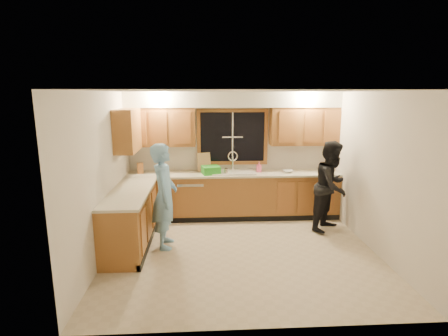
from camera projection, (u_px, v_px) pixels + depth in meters
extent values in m
plane|color=#BDAC91|center=(242.00, 251.00, 5.58)|extent=(4.20, 4.20, 0.00)
plane|color=silver|center=(243.00, 91.00, 5.06)|extent=(4.20, 4.20, 0.00)
plane|color=beige|center=(232.00, 154.00, 7.18)|extent=(4.20, 0.00, 4.20)
plane|color=beige|center=(102.00, 177.00, 5.21)|extent=(0.00, 3.80, 3.80)
plane|color=beige|center=(376.00, 173.00, 5.44)|extent=(0.00, 3.80, 3.80)
cube|color=#98602C|center=(233.00, 196.00, 7.06)|extent=(4.20, 0.60, 0.88)
cube|color=#98602C|center=(131.00, 219.00, 5.73)|extent=(0.60, 1.90, 0.88)
cube|color=beige|center=(234.00, 174.00, 6.94)|extent=(4.20, 0.63, 0.04)
cube|color=beige|center=(130.00, 192.00, 5.64)|extent=(0.63, 1.90, 0.04)
cube|color=#98602C|center=(161.00, 127.00, 6.82)|extent=(1.35, 0.33, 0.75)
cube|color=#98602C|center=(304.00, 126.00, 6.98)|extent=(1.35, 0.33, 0.75)
cube|color=#98602C|center=(127.00, 130.00, 6.19)|extent=(0.33, 0.90, 0.75)
cube|color=silver|center=(233.00, 100.00, 6.78)|extent=(4.20, 0.35, 0.30)
cube|color=black|center=(232.00, 137.00, 7.10)|extent=(1.30, 0.01, 1.00)
cube|color=#98602C|center=(233.00, 110.00, 6.98)|extent=(1.44, 0.03, 0.07)
cube|color=#98602C|center=(232.00, 163.00, 7.20)|extent=(1.44, 0.03, 0.07)
cube|color=#98602C|center=(199.00, 137.00, 7.05)|extent=(0.07, 0.03, 1.00)
cube|color=#98602C|center=(266.00, 137.00, 7.13)|extent=(0.07, 0.03, 1.00)
cube|color=silver|center=(234.00, 172.00, 6.95)|extent=(0.86, 0.52, 0.03)
cube|color=silver|center=(223.00, 177.00, 6.96)|extent=(0.38, 0.42, 0.18)
cube|color=silver|center=(244.00, 176.00, 6.98)|extent=(0.38, 0.42, 0.18)
cylinder|color=silver|center=(233.00, 163.00, 7.12)|extent=(0.04, 0.04, 0.28)
torus|color=silver|center=(233.00, 156.00, 7.09)|extent=(0.21, 0.03, 0.21)
cube|color=white|center=(191.00, 198.00, 7.00)|extent=(0.60, 0.56, 0.82)
cube|color=white|center=(123.00, 232.00, 5.18)|extent=(0.58, 0.75, 0.90)
imported|color=#76AFDF|center=(164.00, 196.00, 5.60)|extent=(0.43, 0.64, 1.71)
imported|color=black|center=(332.00, 186.00, 6.33)|extent=(1.00, 1.01, 1.64)
cube|color=#A2612C|center=(140.00, 168.00, 6.87)|extent=(0.14, 0.12, 0.21)
cube|color=tan|center=(204.00, 162.00, 7.09)|extent=(0.30, 0.19, 0.37)
cube|color=green|center=(211.00, 170.00, 6.84)|extent=(0.39, 0.37, 0.16)
imported|color=#F15C8A|center=(259.00, 167.00, 7.01)|extent=(0.10, 0.10, 0.21)
imported|color=silver|center=(288.00, 171.00, 6.97)|extent=(0.24, 0.24, 0.05)
cylinder|color=#C0AE94|center=(216.00, 172.00, 6.75)|extent=(0.08, 0.08, 0.13)
cylinder|color=#C0AE94|center=(226.00, 171.00, 6.80)|extent=(0.08, 0.08, 0.12)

